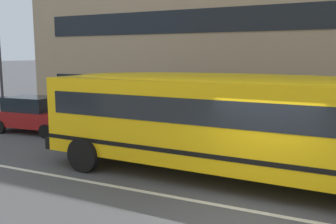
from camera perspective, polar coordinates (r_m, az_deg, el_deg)
ground_plane at (r=8.94m, az=13.65°, el=-14.76°), size 400.00×400.00×0.00m
sidewalk_far at (r=15.60m, az=19.17°, el=-4.82°), size 120.00×3.00×0.01m
lane_centreline at (r=8.94m, az=13.65°, el=-14.74°), size 110.00×0.16×0.01m
school_bus at (r=10.34m, az=12.13°, el=-1.07°), size 13.63×3.47×3.03m
parked_car_red_end_of_row at (r=18.16m, az=-19.90°, el=-0.29°), size 3.99×2.07×1.64m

